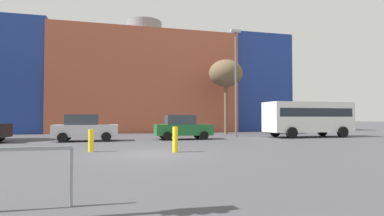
% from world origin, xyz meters
% --- Properties ---
extents(ground_plane, '(200.00, 200.00, 0.00)m').
position_xyz_m(ground_plane, '(0.00, 0.00, 0.00)').
color(ground_plane, '#47474C').
extents(building_backdrop, '(32.91, 10.07, 12.62)m').
position_xyz_m(building_backdrop, '(1.75, 22.34, 5.46)').
color(building_backdrop, '#B2563D').
rests_on(building_backdrop, ground_plane).
extents(parked_car_1, '(3.99, 1.96, 1.73)m').
position_xyz_m(parked_car_1, '(-3.37, 8.05, 0.86)').
color(parked_car_1, silver).
rests_on(parked_car_1, ground_plane).
extents(parked_car_2, '(3.95, 1.94, 1.71)m').
position_xyz_m(parked_car_2, '(3.09, 8.05, 0.85)').
color(parked_car_2, '#1E662D').
rests_on(parked_car_2, ground_plane).
extents(white_bus, '(6.80, 2.62, 2.72)m').
position_xyz_m(white_bus, '(13.19, 8.00, 1.62)').
color(white_bus, white).
rests_on(white_bus, ground_plane).
extents(bare_tree_0, '(3.22, 3.22, 7.05)m').
position_xyz_m(bare_tree_0, '(8.74, 14.27, 5.69)').
color(bare_tree_0, brown).
rests_on(bare_tree_0, ground_plane).
extents(bollard_yellow_0, '(0.24, 0.24, 1.00)m').
position_xyz_m(bollard_yellow_0, '(-2.54, 1.57, 0.50)').
color(bollard_yellow_0, yellow).
rests_on(bollard_yellow_0, ground_plane).
extents(bollard_yellow_1, '(0.24, 0.24, 1.12)m').
position_xyz_m(bollard_yellow_1, '(1.08, 0.46, 0.56)').
color(bollard_yellow_1, yellow).
rests_on(bollard_yellow_1, ground_plane).
extents(street_lamp, '(0.80, 0.24, 8.51)m').
position_xyz_m(street_lamp, '(7.74, 9.45, 4.79)').
color(street_lamp, '#59595E').
rests_on(street_lamp, ground_plane).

